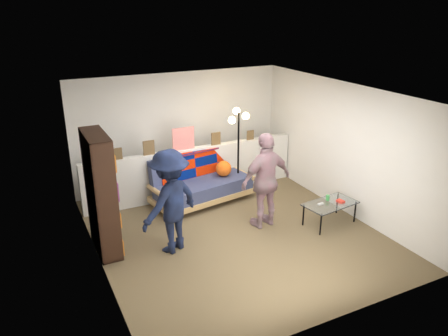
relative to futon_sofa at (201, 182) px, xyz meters
name	(u,v)px	position (x,y,z in m)	size (l,w,h in m)	color
ground	(234,232)	(-0.02, -1.44, -0.40)	(5.00, 5.00, 0.00)	brown
room_shell	(222,132)	(-0.02, -0.97, 1.27)	(4.60, 5.05, 2.45)	silver
half_wall_ledge	(193,171)	(-0.02, 0.36, 0.10)	(4.45, 0.15, 1.00)	silver
ledge_decor	(182,141)	(-0.25, 0.34, 0.78)	(2.97, 0.02, 0.45)	brown
futon_sofa	(201,182)	(0.00, 0.00, 0.00)	(2.10, 1.24, 0.85)	tan
bookshelf	(101,198)	(-2.10, -0.98, 0.50)	(0.32, 0.96, 1.92)	black
coffee_table	(330,204)	(1.65, -1.90, -0.02)	(1.01, 0.64, 0.50)	black
floor_lamp	(238,134)	(0.81, 0.00, 0.87)	(0.41, 0.32, 1.79)	black
person_left	(170,202)	(-1.16, -1.47, 0.44)	(1.08, 0.62, 1.67)	black
person_right	(266,181)	(0.59, -1.43, 0.45)	(0.99, 0.41, 1.69)	#C98295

